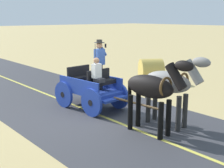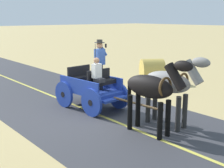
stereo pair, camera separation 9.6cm
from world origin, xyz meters
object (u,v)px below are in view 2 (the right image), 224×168
(horse_off_side, at_px, (152,89))
(hay_bale, at_px, (152,71))
(horse_near_side, at_px, (170,84))
(horse_drawn_carriage, at_px, (92,86))

(horse_off_side, xyz_separation_m, hay_bale, (-5.14, -4.70, -0.72))
(horse_near_side, relative_size, horse_off_side, 1.00)
(horse_drawn_carriage, relative_size, horse_near_side, 2.04)
(hay_bale, bearing_deg, horse_off_side, 42.44)
(horse_off_side, bearing_deg, horse_drawn_carriage, -93.27)
(horse_near_side, distance_m, horse_off_side, 0.87)
(horse_drawn_carriage, height_order, hay_bale, horse_drawn_carriage)
(horse_off_side, bearing_deg, hay_bale, -137.56)
(horse_drawn_carriage, xyz_separation_m, hay_bale, (-4.97, -1.64, -0.22))
(horse_near_side, distance_m, hay_bale, 6.34)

